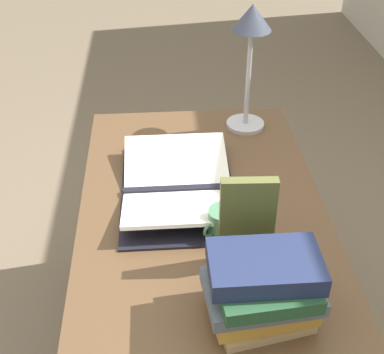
{
  "coord_description": "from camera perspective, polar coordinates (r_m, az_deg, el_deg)",
  "views": [
    {
      "loc": [
        1.31,
        -0.13,
        1.81
      ],
      "look_at": [
        -0.05,
        -0.03,
        0.83
      ],
      "focal_mm": 50.0,
      "sensor_mm": 36.0,
      "label": 1
    }
  ],
  "objects": [
    {
      "name": "reading_desk",
      "position": [
        1.76,
        1.07,
        -5.75
      ],
      "size": [
        1.25,
        0.77,
        0.75
      ],
      "color": "brown",
      "rests_on": "ground_plane"
    },
    {
      "name": "coffee_mug",
      "position": [
        1.56,
        3.28,
        -4.91
      ],
      "size": [
        0.09,
        0.11,
        0.09
      ],
      "rotation": [
        0.0,
        0.0,
        5.32
      ],
      "color": "#4C7F5B",
      "rests_on": "reading_desk"
    },
    {
      "name": "ground_plane",
      "position": [
        2.24,
        0.88,
        -18.27
      ],
      "size": [
        12.0,
        12.0,
        0.0
      ],
      "primitive_type": "plane",
      "color": "#70604C"
    },
    {
      "name": "reading_lamp",
      "position": [
        1.96,
        6.3,
        14.46
      ],
      "size": [
        0.15,
        0.15,
        0.48
      ],
      "color": "#ADADB2",
      "rests_on": "reading_desk"
    },
    {
      "name": "book_standing_upright",
      "position": [
        1.42,
        5.87,
        -4.82
      ],
      "size": [
        0.04,
        0.15,
        0.28
      ],
      "rotation": [
        0.0,
        0.0,
        -0.05
      ],
      "color": "brown",
      "rests_on": "reading_desk"
    },
    {
      "name": "open_book",
      "position": [
        1.73,
        -1.52,
        -1.04
      ],
      "size": [
        0.54,
        0.37,
        0.07
      ],
      "rotation": [
        0.0,
        0.0,
        -0.0
      ],
      "color": "black",
      "rests_on": "reading_desk"
    },
    {
      "name": "book_stack_tall",
      "position": [
        1.31,
        7.54,
        -11.63
      ],
      "size": [
        0.24,
        0.29,
        0.2
      ],
      "color": "tan",
      "rests_on": "reading_desk"
    }
  ]
}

